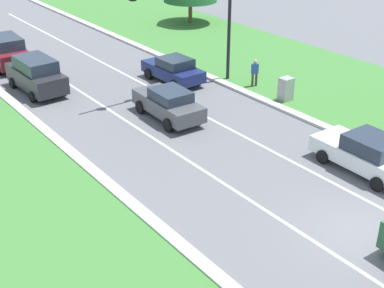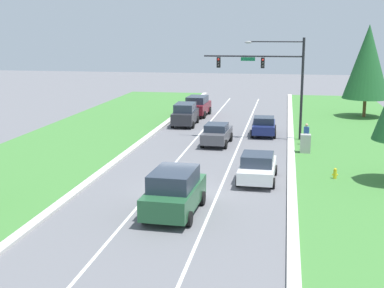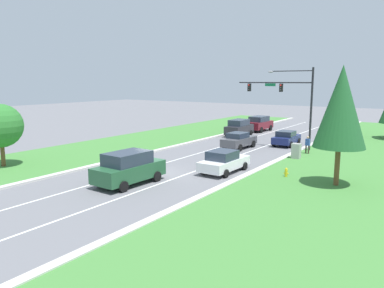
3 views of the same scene
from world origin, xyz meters
name	(u,v)px [view 1 (image 1 of 3)]	position (x,y,z in m)	size (l,w,h in m)	color
ground_plane	(370,236)	(0.00, 0.00, 0.00)	(160.00, 160.00, 0.00)	slate
lane_stripe_inner_left	(336,256)	(-1.80, 0.00, 0.00)	(0.14, 81.00, 0.01)	white
charcoal_suv	(36,75)	(-3.75, 20.25, 1.03)	(2.15, 4.68, 2.02)	#28282D
graphite_sedan	(169,103)	(0.13, 12.53, 0.83)	(2.08, 4.51, 1.62)	#4C4C51
white_sedan	(367,153)	(3.70, 3.06, 0.81)	(2.20, 4.61, 1.63)	white
burgundy_suv	(6,51)	(-3.56, 25.78, 1.05)	(2.35, 4.65, 2.01)	maroon
navy_sedan	(173,70)	(3.45, 16.84, 0.79)	(2.09, 4.26, 1.54)	navy
utility_cabinet	(286,90)	(6.61, 10.57, 0.69)	(0.70, 0.60, 1.37)	#9E9E99
pedestrian	(255,72)	(6.75, 13.24, 0.94)	(0.41, 0.28, 1.69)	#42382D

